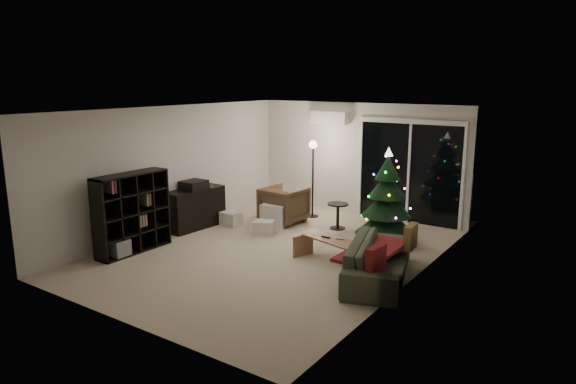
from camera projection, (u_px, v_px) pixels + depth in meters
name	position (u px, v px, depth m)	size (l,w,h in m)	color
room	(338.00, 185.00, 9.83)	(6.50, 7.51, 2.60)	beige
bookshelf	(126.00, 212.00, 9.08)	(0.36, 1.41, 1.41)	black
media_cabinet	(195.00, 208.00, 10.53)	(0.49, 1.30, 0.81)	black
stereo	(194.00, 185.00, 10.42)	(0.41, 0.49, 0.17)	black
armchair	(284.00, 205.00, 10.91)	(0.83, 0.85, 0.77)	brown
ottoman	(277.00, 214.00, 10.72)	(0.52, 0.52, 0.47)	white
cardboard_box_a	(231.00, 219.00, 10.74)	(0.40, 0.30, 0.28)	beige
cardboard_box_b	(264.00, 228.00, 10.10)	(0.40, 0.30, 0.28)	beige
side_table	(338.00, 216.00, 10.47)	(0.43, 0.43, 0.53)	black
floor_lamp	(313.00, 180.00, 11.28)	(0.26, 0.26, 1.64)	black
sofa	(378.00, 260.00, 7.82)	(2.08, 0.81, 0.61)	#383D2D
sofa_throw	(373.00, 250.00, 7.84)	(0.65, 1.50, 0.05)	maroon
cushion_a	(411.00, 237.00, 8.15)	(0.12, 0.40, 0.40)	olive
cushion_b	(376.00, 260.00, 7.10)	(0.12, 0.40, 0.40)	maroon
coffee_table	(333.00, 251.00, 8.57)	(1.26, 0.44, 0.40)	#9B704D
remote_a	(326.00, 237.00, 8.61)	(0.16, 0.05, 0.02)	black
remote_b	(340.00, 239.00, 8.51)	(0.15, 0.04, 0.02)	slate
christmas_tree	(387.00, 197.00, 9.35)	(1.12, 1.12, 1.81)	black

